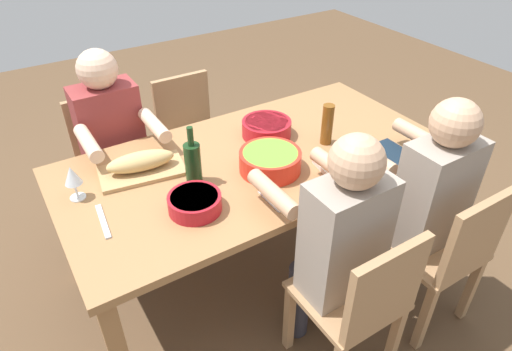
{
  "coord_description": "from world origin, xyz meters",
  "views": [
    {
      "loc": [
        -1.01,
        -1.61,
        1.98
      ],
      "look_at": [
        0.0,
        0.0,
        0.63
      ],
      "focal_mm": 31.44,
      "sensor_mm": 36.0,
      "label": 1
    }
  ],
  "objects_px": {
    "chair_far_left": "(111,157)",
    "diner_near_center": "(337,237)",
    "cutting_board": "(142,171)",
    "beer_bottle": "(327,124)",
    "chair_near_center": "(361,301)",
    "wine_glass": "(72,177)",
    "wine_bottle": "(193,162)",
    "dining_table": "(256,170)",
    "diner_near_right": "(426,195)",
    "serving_bowl_fruit": "(267,127)",
    "chair_near_right": "(447,252)",
    "serving_bowl_greens": "(195,202)",
    "bread_loaf": "(141,161)",
    "serving_bowl_salad": "(270,160)",
    "chair_far_center": "(191,133)",
    "diner_far_left": "(114,140)",
    "napkin_stack": "(332,165)"
  },
  "relations": [
    {
      "from": "cutting_board",
      "to": "beer_bottle",
      "type": "xyz_separation_m",
      "value": [
        0.92,
        -0.25,
        0.1
      ]
    },
    {
      "from": "dining_table",
      "to": "wine_bottle",
      "type": "bearing_deg",
      "value": -176.36
    },
    {
      "from": "chair_far_left",
      "to": "wine_bottle",
      "type": "relative_size",
      "value": 2.93
    },
    {
      "from": "serving_bowl_fruit",
      "to": "bread_loaf",
      "type": "distance_m",
      "value": 0.7
    },
    {
      "from": "diner_near_center",
      "to": "serving_bowl_greens",
      "type": "distance_m",
      "value": 0.62
    },
    {
      "from": "bread_loaf",
      "to": "beer_bottle",
      "type": "xyz_separation_m",
      "value": [
        0.92,
        -0.25,
        0.04
      ]
    },
    {
      "from": "chair_far_left",
      "to": "diner_near_center",
      "type": "height_order",
      "value": "diner_near_center"
    },
    {
      "from": "serving_bowl_greens",
      "to": "wine_glass",
      "type": "distance_m",
      "value": 0.54
    },
    {
      "from": "chair_near_center",
      "to": "serving_bowl_fruit",
      "type": "height_order",
      "value": "chair_near_center"
    },
    {
      "from": "beer_bottle",
      "to": "napkin_stack",
      "type": "bearing_deg",
      "value": -121.77
    },
    {
      "from": "chair_near_right",
      "to": "bread_loaf",
      "type": "xyz_separation_m",
      "value": [
        -1.07,
        1.0,
        0.32
      ]
    },
    {
      "from": "serving_bowl_greens",
      "to": "chair_near_right",
      "type": "bearing_deg",
      "value": -31.89
    },
    {
      "from": "chair_near_right",
      "to": "chair_far_left",
      "type": "relative_size",
      "value": 1.0
    },
    {
      "from": "chair_near_center",
      "to": "wine_glass",
      "type": "bearing_deg",
      "value": 131.4
    },
    {
      "from": "diner_near_right",
      "to": "bread_loaf",
      "type": "relative_size",
      "value": 3.75
    },
    {
      "from": "diner_near_center",
      "to": "bread_loaf",
      "type": "bearing_deg",
      "value": 123.31
    },
    {
      "from": "diner_near_right",
      "to": "chair_far_left",
      "type": "xyz_separation_m",
      "value": [
        -1.08,
        1.45,
        -0.21
      ]
    },
    {
      "from": "diner_near_right",
      "to": "napkin_stack",
      "type": "distance_m",
      "value": 0.46
    },
    {
      "from": "diner_far_left",
      "to": "napkin_stack",
      "type": "relative_size",
      "value": 8.57
    },
    {
      "from": "diner_near_right",
      "to": "wine_glass",
      "type": "distance_m",
      "value": 1.6
    },
    {
      "from": "serving_bowl_fruit",
      "to": "diner_near_center",
      "type": "bearing_deg",
      "value": -101.95
    },
    {
      "from": "wine_glass",
      "to": "diner_far_left",
      "type": "bearing_deg",
      "value": 57.81
    },
    {
      "from": "serving_bowl_greens",
      "to": "wine_bottle",
      "type": "distance_m",
      "value": 0.22
    },
    {
      "from": "dining_table",
      "to": "chair_far_center",
      "type": "bearing_deg",
      "value": 90.0
    },
    {
      "from": "chair_far_left",
      "to": "diner_near_center",
      "type": "relative_size",
      "value": 0.71
    },
    {
      "from": "diner_far_left",
      "to": "bread_loaf",
      "type": "bearing_deg",
      "value": -89.43
    },
    {
      "from": "chair_far_left",
      "to": "diner_near_center",
      "type": "bearing_deg",
      "value": -69.65
    },
    {
      "from": "diner_near_right",
      "to": "diner_near_center",
      "type": "height_order",
      "value": "same"
    },
    {
      "from": "serving_bowl_salad",
      "to": "chair_far_left",
      "type": "bearing_deg",
      "value": 119.65
    },
    {
      "from": "chair_near_right",
      "to": "diner_near_center",
      "type": "xyz_separation_m",
      "value": [
        -0.54,
        0.18,
        0.21
      ]
    },
    {
      "from": "chair_near_right",
      "to": "chair_far_center",
      "type": "bearing_deg",
      "value": 108.23
    },
    {
      "from": "dining_table",
      "to": "serving_bowl_fruit",
      "type": "xyz_separation_m",
      "value": [
        0.17,
        0.16,
        0.13
      ]
    },
    {
      "from": "chair_near_center",
      "to": "wine_bottle",
      "type": "height_order",
      "value": "wine_bottle"
    },
    {
      "from": "chair_far_center",
      "to": "wine_bottle",
      "type": "bearing_deg",
      "value": -112.8
    },
    {
      "from": "serving_bowl_salad",
      "to": "cutting_board",
      "type": "bearing_deg",
      "value": 150.12
    },
    {
      "from": "dining_table",
      "to": "chair_near_right",
      "type": "xyz_separation_m",
      "value": [
        0.54,
        -0.82,
        -0.18
      ]
    },
    {
      "from": "serving_bowl_greens",
      "to": "beer_bottle",
      "type": "xyz_separation_m",
      "value": [
        0.83,
        0.14,
        0.07
      ]
    },
    {
      "from": "chair_far_center",
      "to": "bread_loaf",
      "type": "xyz_separation_m",
      "value": [
        -0.53,
        -0.64,
        0.32
      ]
    },
    {
      "from": "wine_glass",
      "to": "napkin_stack",
      "type": "distance_m",
      "value": 1.19
    },
    {
      "from": "wine_glass",
      "to": "diner_near_right",
      "type": "bearing_deg",
      "value": -29.29
    },
    {
      "from": "beer_bottle",
      "to": "wine_glass",
      "type": "relative_size",
      "value": 1.33
    },
    {
      "from": "chair_far_left",
      "to": "serving_bowl_salad",
      "type": "relative_size",
      "value": 2.84
    },
    {
      "from": "bread_loaf",
      "to": "beer_bottle",
      "type": "bearing_deg",
      "value": -15.23
    },
    {
      "from": "dining_table",
      "to": "chair_near_right",
      "type": "height_order",
      "value": "chair_near_right"
    },
    {
      "from": "chair_near_center",
      "to": "wine_bottle",
      "type": "relative_size",
      "value": 2.93
    },
    {
      "from": "chair_near_right",
      "to": "serving_bowl_fruit",
      "type": "bearing_deg",
      "value": 110.76
    },
    {
      "from": "diner_far_left",
      "to": "chair_near_center",
      "type": "height_order",
      "value": "diner_far_left"
    },
    {
      "from": "chair_near_right",
      "to": "wine_glass",
      "type": "relative_size",
      "value": 5.12
    },
    {
      "from": "chair_near_center",
      "to": "cutting_board",
      "type": "height_order",
      "value": "chair_near_center"
    },
    {
      "from": "cutting_board",
      "to": "dining_table",
      "type": "bearing_deg",
      "value": -18.51
    }
  ]
}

